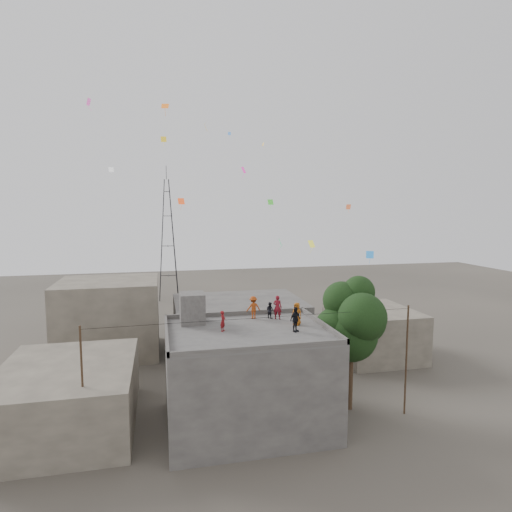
{
  "coord_description": "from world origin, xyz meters",
  "views": [
    {
      "loc": [
        -5.21,
        -25.4,
        13.63
      ],
      "look_at": [
        0.87,
        1.45,
        10.6
      ],
      "focal_mm": 30.0,
      "sensor_mm": 36.0,
      "label": 1
    }
  ],
  "objects_px": {
    "transmission_tower": "(168,240)",
    "person_dark_adult": "(295,319)",
    "stair_head_box": "(192,308)",
    "tree": "(353,321)",
    "person_red_adult": "(277,307)"
  },
  "relations": [
    {
      "from": "transmission_tower",
      "to": "person_dark_adult",
      "type": "bearing_deg",
      "value": -80.54
    },
    {
      "from": "stair_head_box",
      "to": "transmission_tower",
      "type": "bearing_deg",
      "value": 91.23
    },
    {
      "from": "stair_head_box",
      "to": "transmission_tower",
      "type": "distance_m",
      "value": 37.46
    },
    {
      "from": "tree",
      "to": "person_dark_adult",
      "type": "xyz_separation_m",
      "value": [
        -4.55,
        -1.5,
        0.77
      ]
    },
    {
      "from": "person_red_adult",
      "to": "person_dark_adult",
      "type": "relative_size",
      "value": 1.06
    },
    {
      "from": "transmission_tower",
      "to": "person_red_adult",
      "type": "height_order",
      "value": "transmission_tower"
    },
    {
      "from": "tree",
      "to": "person_red_adult",
      "type": "bearing_deg",
      "value": 160.52
    },
    {
      "from": "transmission_tower",
      "to": "person_red_adult",
      "type": "bearing_deg",
      "value": -80.11
    },
    {
      "from": "tree",
      "to": "transmission_tower",
      "type": "distance_m",
      "value": 41.12
    },
    {
      "from": "tree",
      "to": "person_red_adult",
      "type": "relative_size",
      "value": 5.52
    },
    {
      "from": "stair_head_box",
      "to": "tree",
      "type": "height_order",
      "value": "tree"
    },
    {
      "from": "stair_head_box",
      "to": "transmission_tower",
      "type": "xyz_separation_m",
      "value": [
        -0.8,
        37.4,
        1.97
      ]
    },
    {
      "from": "person_red_adult",
      "to": "stair_head_box",
      "type": "bearing_deg",
      "value": 25.22
    },
    {
      "from": "transmission_tower",
      "to": "person_dark_adult",
      "type": "xyz_separation_m",
      "value": [
        6.82,
        -40.91,
        -2.19
      ]
    },
    {
      "from": "stair_head_box",
      "to": "transmission_tower",
      "type": "relative_size",
      "value": 0.1
    }
  ]
}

